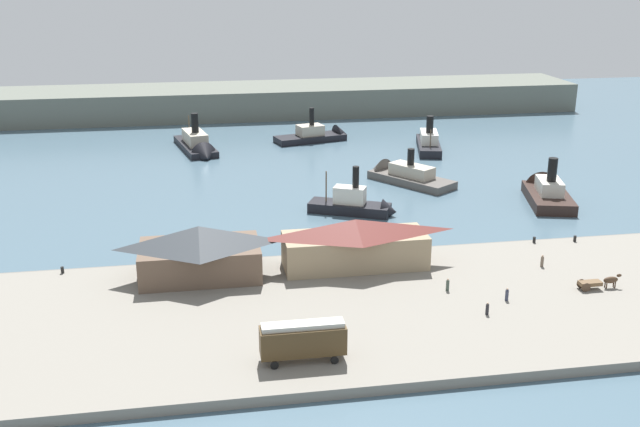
# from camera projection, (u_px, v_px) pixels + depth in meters

# --- Properties ---
(ground_plane) EXTENTS (320.00, 320.00, 0.00)m
(ground_plane) POSITION_uv_depth(u_px,v_px,m) (339.00, 250.00, 112.05)
(ground_plane) COLOR #476070
(quay_promenade) EXTENTS (110.00, 36.00, 1.20)m
(quay_promenade) POSITION_uv_depth(u_px,v_px,m) (373.00, 310.00, 91.30)
(quay_promenade) COLOR gray
(quay_promenade) RESTS_ON ground
(seawall_edge) EXTENTS (110.00, 0.80, 1.00)m
(seawall_edge) POSITION_uv_depth(u_px,v_px,m) (343.00, 256.00, 108.53)
(seawall_edge) COLOR #666159
(seawall_edge) RESTS_ON ground
(ferry_shed_customs_shed) EXTENTS (16.22, 9.71, 7.14)m
(ferry_shed_customs_shed) POSITION_uv_depth(u_px,v_px,m) (200.00, 251.00, 98.53)
(ferry_shed_customs_shed) COLOR brown
(ferry_shed_customs_shed) RESTS_ON quay_promenade
(ferry_shed_east_terminal) EXTENTS (20.13, 7.38, 6.88)m
(ferry_shed_east_terminal) POSITION_uv_depth(u_px,v_px,m) (355.00, 243.00, 101.88)
(ferry_shed_east_terminal) COLOR #998466
(ferry_shed_east_terminal) RESTS_ON quay_promenade
(street_tram) EXTENTS (9.05, 2.66, 4.43)m
(street_tram) POSITION_uv_depth(u_px,v_px,m) (303.00, 339.00, 77.55)
(street_tram) COLOR #4C381E
(street_tram) RESTS_ON quay_promenade
(horse_cart) EXTENTS (5.77, 1.41, 1.87)m
(horse_cart) POSITION_uv_depth(u_px,v_px,m) (598.00, 282.00, 95.51)
(horse_cart) COLOR brown
(horse_cart) RESTS_ON quay_promenade
(pedestrian_at_waters_edge) EXTENTS (0.40, 0.40, 1.60)m
(pedestrian_at_waters_edge) POSITION_uv_depth(u_px,v_px,m) (487.00, 309.00, 88.48)
(pedestrian_at_waters_edge) COLOR #232328
(pedestrian_at_waters_edge) RESTS_ON quay_promenade
(pedestrian_standing_center) EXTENTS (0.42, 0.42, 1.71)m
(pedestrian_standing_center) POSITION_uv_depth(u_px,v_px,m) (448.00, 285.00, 94.95)
(pedestrian_standing_center) COLOR #3D4C42
(pedestrian_standing_center) RESTS_ON quay_promenade
(pedestrian_walking_east) EXTENTS (0.42, 0.42, 1.70)m
(pedestrian_walking_east) POSITION_uv_depth(u_px,v_px,m) (507.00, 295.00, 92.20)
(pedestrian_walking_east) COLOR #33384C
(pedestrian_walking_east) RESTS_ON quay_promenade
(pedestrian_walking_west) EXTENTS (0.43, 0.43, 1.75)m
(pedestrian_walking_west) POSITION_uv_depth(u_px,v_px,m) (542.00, 261.00, 102.57)
(pedestrian_walking_west) COLOR #6B5B4C
(pedestrian_walking_west) RESTS_ON quay_promenade
(mooring_post_center_west) EXTENTS (0.44, 0.44, 0.90)m
(mooring_post_center_west) POSITION_uv_depth(u_px,v_px,m) (534.00, 240.00, 111.55)
(mooring_post_center_west) COLOR black
(mooring_post_center_west) RESTS_ON quay_promenade
(mooring_post_west) EXTENTS (0.44, 0.44, 0.90)m
(mooring_post_west) POSITION_uv_depth(u_px,v_px,m) (575.00, 239.00, 112.02)
(mooring_post_west) COLOR black
(mooring_post_west) RESTS_ON quay_promenade
(mooring_post_center_east) EXTENTS (0.44, 0.44, 0.90)m
(mooring_post_center_east) POSITION_uv_depth(u_px,v_px,m) (62.00, 270.00, 100.52)
(mooring_post_center_east) COLOR black
(mooring_post_center_east) RESTS_ON quay_promenade
(ferry_mid_harbor) EXTENTS (16.12, 19.18, 9.15)m
(ferry_mid_harbor) POSITION_uv_depth(u_px,v_px,m) (401.00, 175.00, 147.56)
(ferry_mid_harbor) COLOR #514C47
(ferry_mid_harbor) RESTS_ON ground
(ferry_departing_north) EXTENTS (19.58, 10.32, 10.19)m
(ferry_departing_north) POSITION_uv_depth(u_px,v_px,m) (319.00, 135.00, 181.65)
(ferry_departing_north) COLOR black
(ferry_departing_north) RESTS_ON ground
(ferry_moored_west) EXTENTS (10.75, 18.24, 10.82)m
(ferry_moored_west) POSITION_uv_depth(u_px,v_px,m) (546.00, 192.00, 135.63)
(ferry_moored_west) COLOR black
(ferry_moored_west) RESTS_ON ground
(ferry_approaching_east) EXTENTS (15.71, 10.38, 9.60)m
(ferry_approaching_east) POSITION_uv_depth(u_px,v_px,m) (358.00, 205.00, 128.02)
(ferry_approaching_east) COLOR black
(ferry_approaching_east) RESTS_ON ground
(ferry_approaching_west) EXTENTS (9.24, 19.86, 9.52)m
(ferry_approaching_west) POSITION_uv_depth(u_px,v_px,m) (428.00, 141.00, 173.65)
(ferry_approaching_west) COLOR black
(ferry_approaching_west) RESTS_ON ground
(ferry_near_quay) EXTENTS (10.46, 23.03, 10.82)m
(ferry_near_quay) POSITION_uv_depth(u_px,v_px,m) (198.00, 146.00, 170.11)
(ferry_near_quay) COLOR black
(ferry_near_quay) RESTS_ON ground
(far_headland) EXTENTS (180.00, 24.00, 8.00)m
(far_headland) POSITION_uv_depth(u_px,v_px,m) (267.00, 100.00, 213.56)
(far_headland) COLOR #60665B
(far_headland) RESTS_ON ground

